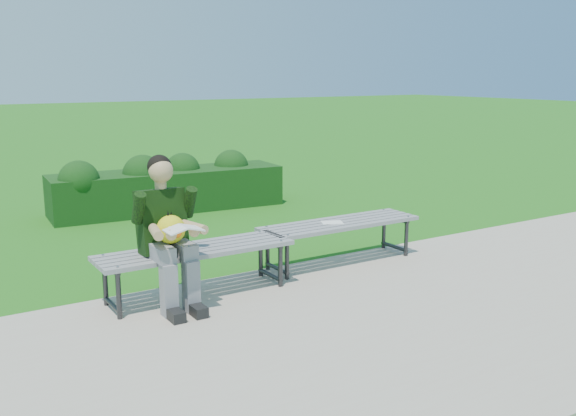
# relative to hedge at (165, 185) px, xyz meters

# --- Properties ---
(ground) EXTENTS (80.00, 80.00, 0.00)m
(ground) POSITION_rel_hedge_xyz_m (-0.69, -3.38, -0.38)
(ground) COLOR #407D27
(ground) RESTS_ON ground
(walkway) EXTENTS (30.00, 3.50, 0.02)m
(walkway) POSITION_rel_hedge_xyz_m (-0.69, -5.13, -0.37)
(walkway) COLOR #B2A993
(walkway) RESTS_ON ground
(hedge) EXTENTS (3.46, 1.09, 0.86)m
(hedge) POSITION_rel_hedge_xyz_m (0.00, 0.00, 0.00)
(hedge) COLOR #134016
(hedge) RESTS_ON ground
(bench_left) EXTENTS (1.80, 0.50, 0.46)m
(bench_left) POSITION_rel_hedge_xyz_m (-1.18, -3.76, 0.04)
(bench_left) COLOR slate
(bench_left) RESTS_ON walkway
(bench_right) EXTENTS (1.80, 0.50, 0.46)m
(bench_right) POSITION_rel_hedge_xyz_m (0.55, -3.60, 0.04)
(bench_right) COLOR slate
(bench_right) RESTS_ON walkway
(seated_boy) EXTENTS (0.56, 0.76, 1.31)m
(seated_boy) POSITION_rel_hedge_xyz_m (-1.48, -3.85, 0.34)
(seated_boy) COLOR slate
(seated_boy) RESTS_ON walkway
(paper_sheet) EXTENTS (0.27, 0.23, 0.01)m
(paper_sheet) POSITION_rel_hedge_xyz_m (0.45, -3.60, 0.10)
(paper_sheet) COLOR white
(paper_sheet) RESTS_ON bench_right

